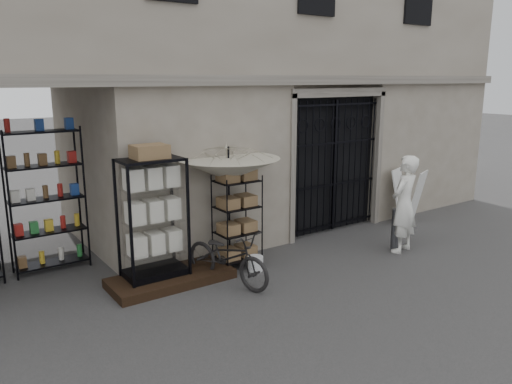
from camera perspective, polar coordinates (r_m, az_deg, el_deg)
ground at (r=8.57m, az=9.95°, el=-9.88°), size 80.00×80.00×0.00m
main_building at (r=11.15m, az=-4.55°, el=19.10°), size 14.00×4.00×9.00m
shop_recess at (r=8.60m, az=-26.47°, el=-0.47°), size 3.00×1.70×3.00m
shop_shelving at (r=9.13m, az=-27.12°, el=-1.44°), size 2.70×0.50×2.50m
iron_gate at (r=10.91m, az=8.37°, el=3.32°), size 2.50×0.21×3.00m
step_platform at (r=8.43m, az=-9.67°, el=-9.70°), size 2.00×0.90×0.15m
display_cabinet at (r=8.13m, az=-11.63°, el=-3.62°), size 1.08×0.83×2.08m
wire_rack at (r=8.82m, az=-2.18°, el=-3.45°), size 0.84×0.70×1.65m
market_umbrella at (r=8.67m, az=-3.16°, el=3.30°), size 2.07×2.09×2.57m
white_bucket at (r=8.79m, az=-0.06°, el=-8.16°), size 0.33×0.33×0.26m
bicycle at (r=8.36m, az=-3.25°, el=-10.28°), size 0.83×1.04×1.73m
steel_bollard at (r=10.10m, az=15.63°, el=-4.14°), size 0.18×0.18×0.83m
shopkeeper at (r=10.18m, az=16.22°, el=-6.48°), size 1.14×1.99×0.45m
easel_sign at (r=11.95m, az=17.00°, el=-0.50°), size 0.79×0.84×1.23m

